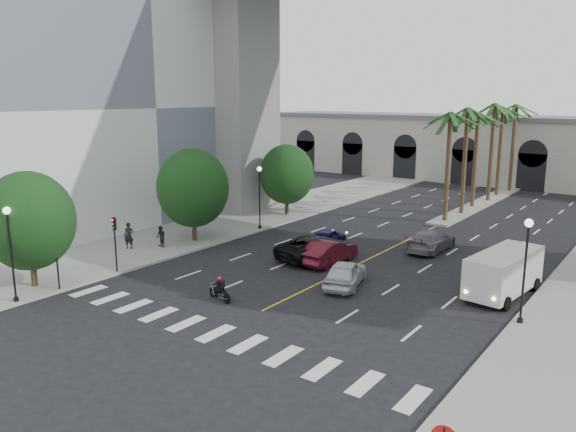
% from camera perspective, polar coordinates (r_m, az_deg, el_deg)
% --- Properties ---
extents(ground, '(140.00, 140.00, 0.00)m').
position_cam_1_polar(ground, '(28.37, -5.25, -10.80)').
color(ground, black).
rests_on(ground, ground).
extents(sidewalk_left, '(8.00, 100.00, 0.15)m').
position_cam_1_polar(sidewalk_left, '(48.58, -6.92, -0.98)').
color(sidewalk_left, gray).
rests_on(sidewalk_left, ground).
extents(median, '(2.00, 24.00, 0.20)m').
position_cam_1_polar(median, '(61.08, 18.93, 1.17)').
color(median, gray).
rests_on(median, ground).
extents(building_left, '(16.50, 32.50, 20.60)m').
position_cam_1_polar(building_left, '(54.43, -18.89, 10.75)').
color(building_left, silver).
rests_on(building_left, ground).
extents(pier_building, '(71.00, 10.50, 8.50)m').
position_cam_1_polar(pier_building, '(76.82, 22.98, 6.14)').
color(pier_building, beige).
rests_on(pier_building, ground).
extents(palm_a, '(3.20, 3.20, 10.30)m').
position_cam_1_polar(palm_a, '(50.64, 16.19, 9.48)').
color(palm_a, '#47331E').
rests_on(palm_a, ground).
extents(palm_b, '(3.20, 3.20, 10.60)m').
position_cam_1_polar(palm_b, '(54.37, 17.79, 9.83)').
color(palm_b, '#47331E').
rests_on(palm_b, ground).
extents(palm_c, '(3.20, 3.20, 10.10)m').
position_cam_1_polar(palm_c, '(58.28, 18.75, 9.43)').
color(palm_c, '#47331E').
rests_on(palm_c, ground).
extents(palm_d, '(3.20, 3.20, 10.90)m').
position_cam_1_polar(palm_d, '(61.98, 20.25, 10.13)').
color(palm_d, '#47331E').
rests_on(palm_d, ground).
extents(palm_e, '(3.20, 3.20, 10.40)m').
position_cam_1_polar(palm_e, '(65.91, 20.99, 9.76)').
color(palm_e, '#47331E').
rests_on(palm_e, ground).
extents(palm_f, '(3.20, 3.20, 10.70)m').
position_cam_1_polar(palm_f, '(69.69, 22.14, 9.98)').
color(palm_f, '#47331E').
rests_on(palm_f, ground).
extents(street_tree_near, '(5.20, 5.20, 6.89)m').
position_cam_1_polar(street_tree_near, '(35.28, -24.85, -0.46)').
color(street_tree_near, '#382616').
rests_on(street_tree_near, ground).
extents(street_tree_mid, '(5.44, 5.44, 7.21)m').
position_cam_1_polar(street_tree_mid, '(42.90, -9.64, 2.82)').
color(street_tree_mid, '#382616').
rests_on(street_tree_mid, ground).
extents(street_tree_far, '(5.04, 5.04, 6.68)m').
position_cam_1_polar(street_tree_far, '(51.94, -0.12, 4.26)').
color(street_tree_far, '#382616').
rests_on(street_tree_far, ground).
extents(lamp_post_left_near, '(0.40, 0.40, 5.35)m').
position_cam_1_polar(lamp_post_left_near, '(33.16, -26.36, -2.77)').
color(lamp_post_left_near, black).
rests_on(lamp_post_left_near, ground).
extents(lamp_post_left_far, '(0.40, 0.40, 5.35)m').
position_cam_1_polar(lamp_post_left_far, '(46.38, -2.91, 2.44)').
color(lamp_post_left_far, black).
rests_on(lamp_post_left_far, ground).
extents(lamp_post_right, '(0.40, 0.40, 5.35)m').
position_cam_1_polar(lamp_post_right, '(29.23, 22.97, -4.35)').
color(lamp_post_right, black).
rests_on(lamp_post_right, ground).
extents(traffic_signal_near, '(0.25, 0.18, 3.65)m').
position_cam_1_polar(traffic_signal_near, '(34.42, -22.51, -3.14)').
color(traffic_signal_near, black).
rests_on(traffic_signal_near, ground).
extents(traffic_signal_far, '(0.25, 0.18, 3.65)m').
position_cam_1_polar(traffic_signal_far, '(36.56, -17.20, -1.89)').
color(traffic_signal_far, black).
rests_on(traffic_signal_far, ground).
extents(motorcycle_rider, '(1.87, 0.59, 1.37)m').
position_cam_1_polar(motorcycle_rider, '(31.20, -6.91, -7.45)').
color(motorcycle_rider, black).
rests_on(motorcycle_rider, ground).
extents(car_a, '(3.07, 4.92, 1.56)m').
position_cam_1_polar(car_a, '(33.39, 5.82, -5.80)').
color(car_a, silver).
rests_on(car_a, ground).
extents(car_b, '(1.84, 4.93, 1.61)m').
position_cam_1_polar(car_b, '(37.66, 4.19, -3.65)').
color(car_b, '#490E1A').
rests_on(car_b, ground).
extents(car_c, '(4.10, 6.47, 1.66)m').
position_cam_1_polar(car_c, '(38.58, 2.88, -3.20)').
color(car_c, black).
rests_on(car_c, ground).
extents(car_d, '(2.19, 5.27, 1.52)m').
position_cam_1_polar(car_d, '(41.93, 14.34, -2.42)').
color(car_d, slate).
rests_on(car_d, ground).
extents(car_e, '(2.06, 4.14, 1.36)m').
position_cam_1_polar(car_e, '(41.91, 4.02, -2.19)').
color(car_e, '#0F1048').
rests_on(car_e, ground).
extents(cargo_van, '(2.99, 6.16, 2.53)m').
position_cam_1_polar(cargo_van, '(33.66, 21.05, -5.31)').
color(cargo_van, silver).
rests_on(cargo_van, ground).
extents(pedestrian_a, '(0.83, 0.77, 1.91)m').
position_cam_1_polar(pedestrian_a, '(42.17, -15.87, -1.94)').
color(pedestrian_a, black).
rests_on(pedestrian_a, sidewalk_left).
extents(pedestrian_b, '(0.86, 0.73, 1.56)m').
position_cam_1_polar(pedestrian_b, '(42.08, -12.79, -2.06)').
color(pedestrian_b, black).
rests_on(pedestrian_b, sidewalk_left).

